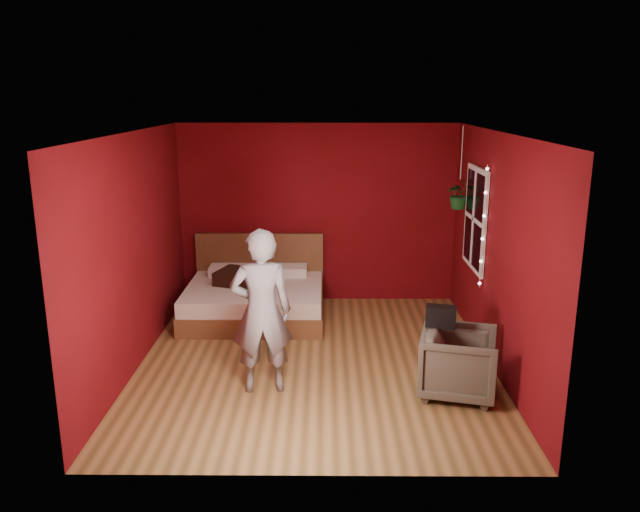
{
  "coord_description": "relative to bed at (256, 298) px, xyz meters",
  "views": [
    {
      "loc": [
        0.11,
        -6.68,
        3.0
      ],
      "look_at": [
        0.05,
        0.4,
        1.15
      ],
      "focal_mm": 35.0,
      "sensor_mm": 36.0,
      "label": 1
    }
  ],
  "objects": [
    {
      "name": "room_walls",
      "position": [
        0.85,
        -1.5,
        1.41
      ],
      "size": [
        4.04,
        4.54,
        2.62
      ],
      "color": "maroon",
      "rests_on": "ground"
    },
    {
      "name": "handbag",
      "position": [
        2.14,
        -2.18,
        0.53
      ],
      "size": [
        0.33,
        0.22,
        0.21
      ],
      "primitive_type": "cube",
      "rotation": [
        0.0,
        0.0,
        -0.23
      ],
      "color": "black",
      "rests_on": "armchair"
    },
    {
      "name": "hanging_plant",
      "position": [
        2.73,
        -0.03,
        1.45
      ],
      "size": [
        0.39,
        0.35,
        1.08
      ],
      "color": "silver",
      "rests_on": "room_walls"
    },
    {
      "name": "fairy_lights",
      "position": [
        2.79,
        -1.12,
        1.23
      ],
      "size": [
        0.04,
        0.04,
        1.45
      ],
      "color": "silver",
      "rests_on": "room_walls"
    },
    {
      "name": "throw_pillow",
      "position": [
        -0.24,
        0.03,
        0.29
      ],
      "size": [
        0.66,
        0.66,
        0.18
      ],
      "primitive_type": "cube",
      "rotation": [
        0.0,
        0.0,
        -0.33
      ],
      "color": "black",
      "rests_on": "bed"
    },
    {
      "name": "bed",
      "position": [
        0.0,
        0.0,
        0.0
      ],
      "size": [
        1.86,
        1.58,
        1.02
      ],
      "color": "brown",
      "rests_on": "ground"
    },
    {
      "name": "window",
      "position": [
        2.81,
        -0.6,
        1.23
      ],
      "size": [
        0.05,
        0.97,
        1.27
      ],
      "color": "white",
      "rests_on": "room_walls"
    },
    {
      "name": "armchair",
      "position": [
        2.32,
        -2.32,
        0.08
      ],
      "size": [
        0.91,
        0.9,
        0.69
      ],
      "primitive_type": "imported",
      "rotation": [
        0.0,
        0.0,
        1.33
      ],
      "color": "#585546",
      "rests_on": "ground"
    },
    {
      "name": "floor",
      "position": [
        0.85,
        -1.5,
        -0.27
      ],
      "size": [
        4.5,
        4.5,
        0.0
      ],
      "primitive_type": "plane",
      "color": "olive",
      "rests_on": "ground"
    },
    {
      "name": "person",
      "position": [
        0.32,
        -2.22,
        0.59
      ],
      "size": [
        0.67,
        0.49,
        1.72
      ],
      "primitive_type": "imported",
      "rotation": [
        0.0,
        0.0,
        3.27
      ],
      "color": "slate",
      "rests_on": "ground"
    }
  ]
}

